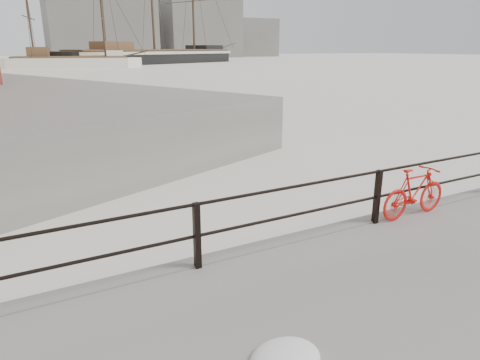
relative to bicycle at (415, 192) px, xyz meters
name	(u,v)px	position (x,y,z in m)	size (l,w,h in m)	color
bicycle	(415,192)	(0.00, 0.00, 0.00)	(1.59, 0.24, 0.96)	red
barque_black	(155,64)	(23.37, 89.28, -0.83)	(55.32, 18.11, 31.63)	black
schooner_mid	(72,68)	(4.24, 76.11, -0.83)	(25.37, 10.73, 18.57)	white
industrial_west	(101,29)	(22.64, 140.25, 8.17)	(32.00, 18.00, 18.00)	gray
industrial_mid	(198,22)	(57.64, 145.25, 11.17)	(26.00, 20.00, 24.00)	gray
industrial_east	(247,38)	(80.64, 150.25, 6.17)	(20.00, 16.00, 14.00)	gray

